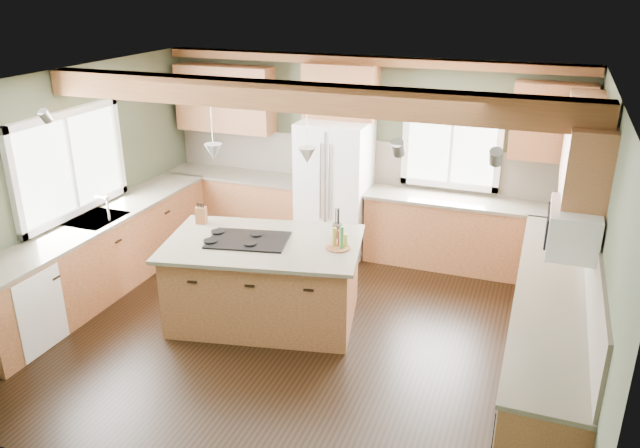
% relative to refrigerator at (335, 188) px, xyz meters
% --- Properties ---
extents(floor, '(5.60, 5.60, 0.00)m').
position_rel_refrigerator_xyz_m(floor, '(0.30, -2.12, -0.90)').
color(floor, black).
rests_on(floor, ground).
extents(ceiling, '(5.60, 5.60, 0.00)m').
position_rel_refrigerator_xyz_m(ceiling, '(0.30, -2.12, 1.70)').
color(ceiling, silver).
rests_on(ceiling, wall_back).
extents(wall_back, '(5.60, 0.00, 5.60)m').
position_rel_refrigerator_xyz_m(wall_back, '(0.30, 0.38, 0.40)').
color(wall_back, '#3E4631').
rests_on(wall_back, ground).
extents(wall_left, '(0.00, 5.00, 5.00)m').
position_rel_refrigerator_xyz_m(wall_left, '(-2.50, -2.12, 0.40)').
color(wall_left, '#3E4631').
rests_on(wall_left, ground).
extents(wall_right, '(0.00, 5.00, 5.00)m').
position_rel_refrigerator_xyz_m(wall_right, '(3.10, -2.12, 0.40)').
color(wall_right, '#3E4631').
rests_on(wall_right, ground).
extents(ceiling_beam, '(5.55, 0.26, 0.26)m').
position_rel_refrigerator_xyz_m(ceiling_beam, '(0.30, -2.02, 1.57)').
color(ceiling_beam, brown).
rests_on(ceiling_beam, ceiling).
extents(soffit_trim, '(5.55, 0.20, 0.10)m').
position_rel_refrigerator_xyz_m(soffit_trim, '(0.30, 0.28, 1.64)').
color(soffit_trim, brown).
rests_on(soffit_trim, ceiling).
extents(backsplash_back, '(5.58, 0.03, 0.58)m').
position_rel_refrigerator_xyz_m(backsplash_back, '(0.30, 0.36, 0.31)').
color(backsplash_back, brown).
rests_on(backsplash_back, wall_back).
extents(backsplash_right, '(0.03, 3.70, 0.58)m').
position_rel_refrigerator_xyz_m(backsplash_right, '(3.08, -2.07, 0.31)').
color(backsplash_right, brown).
rests_on(backsplash_right, wall_right).
extents(base_cab_back_left, '(2.02, 0.60, 0.88)m').
position_rel_refrigerator_xyz_m(base_cab_back_left, '(-1.49, 0.08, -0.46)').
color(base_cab_back_left, brown).
rests_on(base_cab_back_left, floor).
extents(counter_back_left, '(2.06, 0.64, 0.04)m').
position_rel_refrigerator_xyz_m(counter_back_left, '(-1.49, 0.08, 0.00)').
color(counter_back_left, '#484134').
rests_on(counter_back_left, base_cab_back_left).
extents(base_cab_back_right, '(2.62, 0.60, 0.88)m').
position_rel_refrigerator_xyz_m(base_cab_back_right, '(1.79, 0.08, -0.46)').
color(base_cab_back_right, brown).
rests_on(base_cab_back_right, floor).
extents(counter_back_right, '(2.66, 0.64, 0.04)m').
position_rel_refrigerator_xyz_m(counter_back_right, '(1.79, 0.08, 0.00)').
color(counter_back_right, '#484134').
rests_on(counter_back_right, base_cab_back_right).
extents(base_cab_left, '(0.60, 3.70, 0.88)m').
position_rel_refrigerator_xyz_m(base_cab_left, '(-2.20, -2.07, -0.46)').
color(base_cab_left, brown).
rests_on(base_cab_left, floor).
extents(counter_left, '(0.64, 3.74, 0.04)m').
position_rel_refrigerator_xyz_m(counter_left, '(-2.20, -2.07, 0.00)').
color(counter_left, '#484134').
rests_on(counter_left, base_cab_left).
extents(base_cab_right, '(0.60, 3.70, 0.88)m').
position_rel_refrigerator_xyz_m(base_cab_right, '(2.80, -2.07, -0.46)').
color(base_cab_right, brown).
rests_on(base_cab_right, floor).
extents(counter_right, '(0.64, 3.74, 0.04)m').
position_rel_refrigerator_xyz_m(counter_right, '(2.80, -2.07, 0.00)').
color(counter_right, '#484134').
rests_on(counter_right, base_cab_right).
extents(upper_cab_back_left, '(1.40, 0.35, 0.90)m').
position_rel_refrigerator_xyz_m(upper_cab_back_left, '(-1.69, 0.21, 1.05)').
color(upper_cab_back_left, brown).
rests_on(upper_cab_back_left, wall_back).
extents(upper_cab_over_fridge, '(0.96, 0.35, 0.70)m').
position_rel_refrigerator_xyz_m(upper_cab_over_fridge, '(-0.00, 0.21, 1.25)').
color(upper_cab_over_fridge, brown).
rests_on(upper_cab_over_fridge, wall_back).
extents(upper_cab_right, '(0.35, 2.20, 0.90)m').
position_rel_refrigerator_xyz_m(upper_cab_right, '(2.92, -1.22, 1.05)').
color(upper_cab_right, brown).
rests_on(upper_cab_right, wall_right).
extents(upper_cab_back_corner, '(0.90, 0.35, 0.90)m').
position_rel_refrigerator_xyz_m(upper_cab_back_corner, '(2.60, 0.21, 1.05)').
color(upper_cab_back_corner, brown).
rests_on(upper_cab_back_corner, wall_back).
extents(window_left, '(0.04, 1.60, 1.05)m').
position_rel_refrigerator_xyz_m(window_left, '(-2.48, -2.07, 0.65)').
color(window_left, white).
rests_on(window_left, wall_left).
extents(window_back, '(1.10, 0.04, 1.00)m').
position_rel_refrigerator_xyz_m(window_back, '(1.45, 0.36, 0.65)').
color(window_back, white).
rests_on(window_back, wall_back).
extents(sink, '(0.50, 0.65, 0.03)m').
position_rel_refrigerator_xyz_m(sink, '(-2.20, -2.07, 0.01)').
color(sink, '#262628').
rests_on(sink, counter_left).
extents(faucet, '(0.02, 0.02, 0.28)m').
position_rel_refrigerator_xyz_m(faucet, '(-2.02, -2.07, 0.15)').
color(faucet, '#B2B2B7').
rests_on(faucet, sink).
extents(dishwasher, '(0.60, 0.60, 0.84)m').
position_rel_refrigerator_xyz_m(dishwasher, '(-2.19, -3.37, -0.47)').
color(dishwasher, white).
rests_on(dishwasher, floor).
extents(oven, '(0.60, 0.72, 0.84)m').
position_rel_refrigerator_xyz_m(oven, '(2.79, -3.37, -0.47)').
color(oven, white).
rests_on(oven, floor).
extents(microwave, '(0.40, 0.70, 0.38)m').
position_rel_refrigerator_xyz_m(microwave, '(2.88, -2.17, 0.65)').
color(microwave, white).
rests_on(microwave, wall_right).
extents(pendant_left, '(0.18, 0.18, 0.16)m').
position_rel_refrigerator_xyz_m(pendant_left, '(-0.57, -2.12, 0.98)').
color(pendant_left, '#B2B2B7').
rests_on(pendant_left, ceiling).
extents(pendant_right, '(0.18, 0.18, 0.16)m').
position_rel_refrigerator_xyz_m(pendant_right, '(0.37, -1.92, 0.98)').
color(pendant_right, '#B2B2B7').
rests_on(pendant_right, ceiling).
extents(refrigerator, '(0.90, 0.74, 1.80)m').
position_rel_refrigerator_xyz_m(refrigerator, '(0.00, 0.00, 0.00)').
color(refrigerator, white).
rests_on(refrigerator, floor).
extents(island, '(2.12, 1.54, 0.88)m').
position_rel_refrigerator_xyz_m(island, '(-0.10, -2.02, -0.46)').
color(island, olive).
rests_on(island, floor).
extents(island_top, '(2.27, 1.69, 0.04)m').
position_rel_refrigerator_xyz_m(island_top, '(-0.10, -2.02, 0.00)').
color(island_top, '#484134').
rests_on(island_top, island).
extents(cooktop, '(0.93, 0.71, 0.02)m').
position_rel_refrigerator_xyz_m(cooktop, '(-0.26, -2.05, 0.03)').
color(cooktop, black).
rests_on(cooktop, island_top).
extents(knife_block, '(0.13, 0.11, 0.19)m').
position_rel_refrigerator_xyz_m(knife_block, '(-0.98, -1.78, 0.12)').
color(knife_block, '#57391A').
rests_on(knife_block, island_top).
extents(utensil_crock, '(0.13, 0.13, 0.14)m').
position_rel_refrigerator_xyz_m(utensil_crock, '(0.58, -1.61, 0.09)').
color(utensil_crock, '#463F38').
rests_on(utensil_crock, island_top).
extents(bottle_tray, '(0.33, 0.33, 0.23)m').
position_rel_refrigerator_xyz_m(bottle_tray, '(0.70, -1.90, 0.14)').
color(bottle_tray, brown).
rests_on(bottle_tray, island_top).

